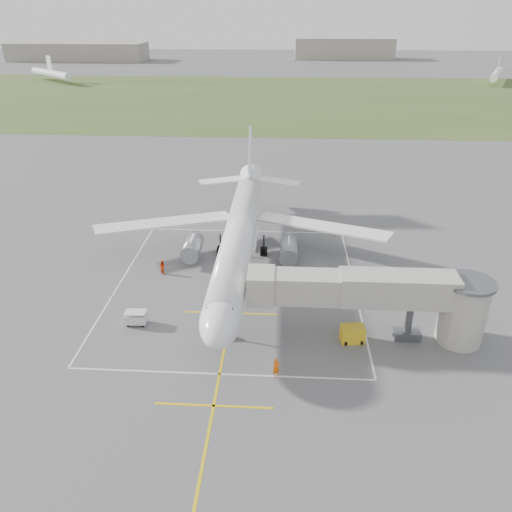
# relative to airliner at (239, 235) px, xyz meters

# --- Properties ---
(ground) EXTENTS (700.00, 700.00, 0.00)m
(ground) POSITION_rel_airliner_xyz_m (0.00, -0.75, -4.39)
(ground) COLOR #4F4F51
(ground) RESTS_ON ground
(grass_strip) EXTENTS (700.00, 120.00, 0.02)m
(grass_strip) POSITION_rel_airliner_xyz_m (0.00, 129.25, -4.38)
(grass_strip) COLOR #3C4D22
(grass_strip) RESTS_ON ground
(apron_markings) EXTENTS (28.20, 60.00, 0.01)m
(apron_markings) POSITION_rel_airliner_xyz_m (0.00, -6.57, -4.38)
(apron_markings) COLOR gold
(apron_markings) RESTS_ON ground
(airliner) EXTENTS (38.93, 46.75, 13.52)m
(airliner) POSITION_rel_airliner_xyz_m (0.00, 0.00, 0.00)
(airliner) COLOR white
(airliner) RESTS_ON ground
(jet_bridge) EXTENTS (23.40, 5.00, 7.20)m
(jet_bridge) POSITION_rel_airliner_xyz_m (15.72, -14.25, 0.35)
(jet_bridge) COLOR gray
(jet_bridge) RESTS_ON ground
(gpu_unit) EXTENTS (2.45, 1.87, 1.71)m
(gpu_unit) POSITION_rel_airliner_xyz_m (12.51, -15.03, -3.55)
(gpu_unit) COLOR gold
(gpu_unit) RESTS_ON ground
(baggage_cart) EXTENTS (2.22, 1.38, 1.51)m
(baggage_cart) POSITION_rel_airliner_xyz_m (-9.65, -13.38, -3.62)
(baggage_cart) COLOR silver
(baggage_cart) RESTS_ON ground
(ramp_worker_nose) EXTENTS (0.81, 0.71, 1.86)m
(ramp_worker_nose) POSITION_rel_airliner_xyz_m (5.10, -20.72, -3.46)
(ramp_worker_nose) COLOR #FF6608
(ramp_worker_nose) RESTS_ON ground
(ramp_worker_wing) EXTENTS (1.10, 1.08, 1.79)m
(ramp_worker_wing) POSITION_rel_airliner_xyz_m (-9.37, -2.26, -3.50)
(ramp_worker_wing) COLOR red
(ramp_worker_wing) RESTS_ON ground
(distant_hangars) EXTENTS (345.00, 49.00, 12.00)m
(distant_hangars) POSITION_rel_airliner_xyz_m (-16.15, 264.44, 0.78)
(distant_hangars) COLOR gray
(distant_hangars) RESTS_ON ground
(distant_aircraft) EXTENTS (212.06, 36.78, 8.85)m
(distant_aircraft) POSITION_rel_airliner_xyz_m (-0.57, 170.06, -0.80)
(distant_aircraft) COLOR white
(distant_aircraft) RESTS_ON ground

